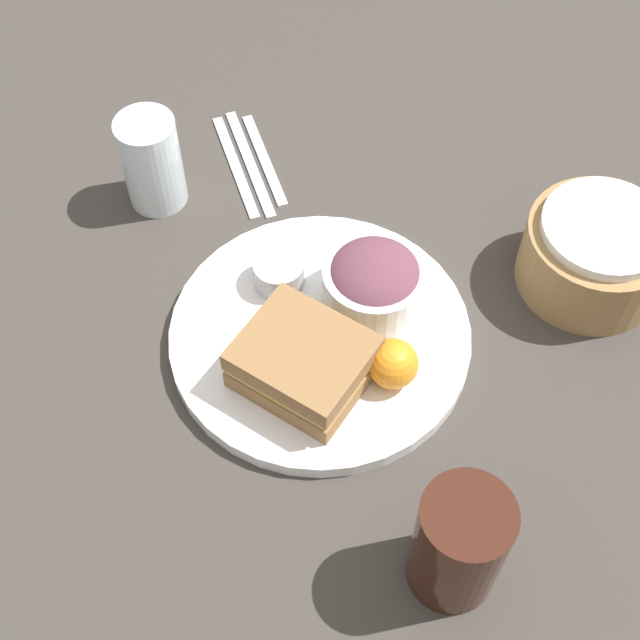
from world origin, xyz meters
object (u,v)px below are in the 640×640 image
Objects in this scene: bread_basket at (595,253)px; spoon at (264,159)px; drink_glass at (459,545)px; dressing_cup at (279,273)px; plate at (320,336)px; sandwich at (303,362)px; water_glass at (152,162)px; fork at (235,166)px; knife at (250,162)px; salad_bowl at (374,282)px.

bread_basket is 0.99× the size of spoon.
drink_glass is 0.37m from bread_basket.
dressing_cup is 0.35× the size of bread_basket.
sandwich reaches higher than plate.
water_glass is at bearing -93.23° from bread_basket.
fork is 1.11× the size of spoon.
water_glass is at bearing 100.56° from fork.
fork is at bearing 129.71° from water_glass.
bread_basket reaches higher than knife.
knife is at bearing -150.85° from plate.
salad_bowl is 0.27m from fork.
drink_glass reaches higher than bread_basket.
sandwich is at bearing 177.40° from fork.
drink_glass is 0.54m from knife.
plate reaches higher than spoon.
bread_basket reaches higher than dressing_cup.
sandwich reaches higher than spoon.
fork is at bearing -153.45° from sandwich.
spoon is at bearing -159.96° from sandwich.
knife is (-0.45, -0.29, -0.06)m from drink_glass.
dressing_cup is 0.47× the size of water_glass.
knife is at bearing -136.35° from salad_bowl.
knife is 0.13m from water_glass.
fork is 0.11m from water_glass.
water_glass is at bearing 97.74° from spoon.
sandwich is at bearing 44.79° from water_glass.
fork is (-0.09, -0.41, -0.04)m from bread_basket.
knife is 1.17× the size of spoon.
bread_basket is 0.85× the size of knife.
bread_basket is 0.49m from water_glass.
bread_basket is at bearing -131.48° from fork.
dressing_cup is 0.20m from spoon.
salad_bowl reaches higher than sandwich.
drink_glass is at bearing 22.70° from salad_bowl.
sandwich is 1.40× the size of salad_bowl.
plate is at bearing -176.14° from fork.
drink_glass is at bearing 35.96° from plate.
water_glass reaches higher than bread_basket.
fork is (-0.28, -0.14, -0.04)m from sandwich.
knife is at bearing -147.43° from drink_glass.
sandwich is at bearing -134.64° from drink_glass.
plate is 2.08× the size of sandwich.
bread_basket is at bearing 86.77° from water_glass.
sandwich is 0.96× the size of spoon.
salad_bowl is 0.93× the size of water_glass.
plate is 2.91× the size of salad_bowl.
plate is 0.08m from salad_bowl.
bread_basket is at bearing 124.68° from sandwich.
dressing_cup is at bearing 179.11° from fork.
drink_glass is at bearing 37.98° from dressing_cup.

